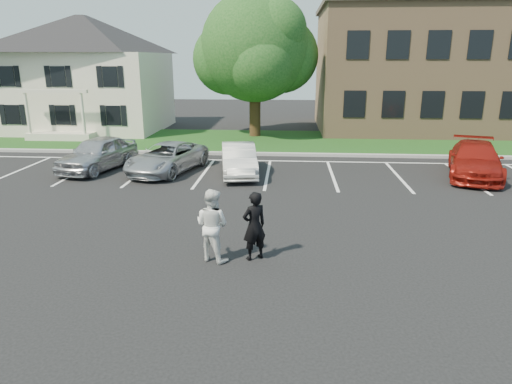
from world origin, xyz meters
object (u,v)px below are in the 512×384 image
man_white_shirt (212,225)px  car_silver_west (98,153)px  house (87,74)px  car_red_compact (475,160)px  man_black_suit (254,226)px  car_white_sedan (239,160)px  car_silver_minivan (167,158)px  tree (256,50)px  office_building (483,69)px

man_white_shirt → car_silver_west: 11.32m
house → car_red_compact: 24.93m
man_black_suit → car_white_sedan: 8.68m
car_white_sedan → car_silver_west: bearing=167.0°
car_white_sedan → car_red_compact: car_red_compact is taller
car_white_sedan → man_white_shirt: bearing=-97.3°
man_white_shirt → house: bearing=-34.2°
man_white_shirt → man_black_suit: bearing=-148.2°
car_silver_minivan → house: bearing=142.0°
man_white_shirt → car_silver_minivan: (-3.50, 8.95, -0.28)m
man_black_suit → car_white_sedan: (-1.32, 8.57, -0.22)m
house → car_silver_west: (5.34, -11.68, -3.08)m
man_white_shirt → car_red_compact: (9.74, 9.09, -0.20)m
tree → car_red_compact: 14.61m
man_black_suit → car_silver_minivan: (-4.53, 8.84, -0.24)m
office_building → car_red_compact: size_ratio=4.51×
man_white_shirt → car_red_compact: 13.33m
car_silver_west → office_building: bearing=46.4°
tree → house: bearing=169.9°
house → car_silver_west: 13.21m
house → man_black_suit: (13.08, -20.69, -2.95)m
man_black_suit → man_white_shirt: 1.04m
car_red_compact → man_black_suit: bearing=-117.1°
man_black_suit → car_silver_west: (-7.74, 9.01, -0.13)m
tree → car_silver_minivan: size_ratio=1.92×
car_white_sedan → car_red_compact: 10.04m
man_white_shirt → car_white_sedan: man_white_shirt is taller
house → man_white_shirt: size_ratio=5.61×
tree → car_red_compact: size_ratio=1.77×
car_red_compact → car_silver_minivan: bearing=-162.4°
tree → man_black_suit: (1.27, -18.59, -4.47)m
house → car_silver_minivan: (8.55, -11.85, -3.19)m
office_building → tree: bearing=-164.8°
car_silver_minivan → car_white_sedan: bearing=11.5°
man_black_suit → car_silver_west: man_black_suit is taller
car_silver_west → car_red_compact: size_ratio=0.89×
tree → car_silver_minivan: tree is taller
car_silver_minivan → car_white_sedan: 3.22m
man_black_suit → car_silver_minivan: size_ratio=0.38×
car_silver_minivan → office_building: bearing=53.2°
house → car_white_sedan: (11.76, -12.12, -3.16)m
office_building → car_silver_west: 25.85m
house → office_building: bearing=4.3°
man_white_shirt → car_silver_minivan: bearing=-42.9°
man_black_suit → man_white_shirt: bearing=-27.3°
office_building → house: bearing=-175.7°
car_silver_west → man_black_suit: bearing=-35.3°
man_black_suit → car_red_compact: 12.51m
house → office_building: (27.00, 2.02, 0.33)m
tree → car_red_compact: tree is taller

